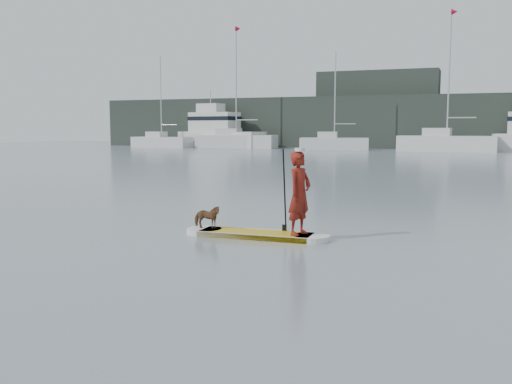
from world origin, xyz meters
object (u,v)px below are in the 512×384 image
(paddleboard, at_px, (256,234))
(paddler, at_px, (300,193))
(sailboat_b, at_px, (236,140))
(sailboat_c, at_px, (334,143))
(motor_yacht_b, at_px, (218,131))
(sailboat_d, at_px, (446,142))
(dog, at_px, (207,217))
(sailboat_a, at_px, (161,141))

(paddleboard, xyz_separation_m, paddler, (0.98, 0.03, 0.95))
(paddler, bearing_deg, sailboat_b, 41.54)
(paddler, relative_size, sailboat_b, 0.13)
(sailboat_c, bearing_deg, sailboat_b, 164.54)
(motor_yacht_b, bearing_deg, sailboat_d, 3.66)
(paddler, distance_m, dog, 2.25)
(sailboat_c, distance_m, motor_yacht_b, 15.07)
(paddleboard, relative_size, paddler, 1.85)
(sailboat_b, xyz_separation_m, sailboat_c, (11.96, -1.29, -0.20))
(sailboat_a, height_order, sailboat_b, sailboat_b)
(paddleboard, xyz_separation_m, sailboat_d, (1.70, 48.38, 0.93))
(paddleboard, distance_m, sailboat_a, 57.52)
(sailboat_a, bearing_deg, sailboat_c, 4.61)
(sailboat_a, bearing_deg, paddler, -52.36)
(sailboat_a, xyz_separation_m, sailboat_c, (21.11, 0.09, 0.02))
(paddler, xyz_separation_m, sailboat_b, (-22.67, 49.89, -0.04))
(paddler, xyz_separation_m, motor_yacht_b, (-25.50, 51.21, 0.94))
(paddleboard, height_order, sailboat_d, sailboat_d)
(paddleboard, relative_size, motor_yacht_b, 0.30)
(sailboat_a, distance_m, sailboat_c, 21.11)
(dog, bearing_deg, paddler, -97.12)
(sailboat_b, bearing_deg, paddleboard, -69.09)
(paddler, relative_size, motor_yacht_b, 0.16)
(paddler, height_order, sailboat_a, sailboat_a)
(dog, distance_m, motor_yacht_b, 56.36)
(paddleboard, relative_size, sailboat_b, 0.24)
(paddleboard, xyz_separation_m, sailboat_c, (-9.73, 48.63, 0.71))
(sailboat_b, bearing_deg, sailboat_d, -6.35)
(sailboat_b, xyz_separation_m, sailboat_d, (23.39, -1.54, 0.02))
(paddleboard, xyz_separation_m, dog, (-1.18, -0.03, 0.32))
(sailboat_c, bearing_deg, motor_yacht_b, 160.68)
(paddleboard, bearing_deg, motor_yacht_b, 113.89)
(sailboat_d, bearing_deg, sailboat_c, -177.09)
(dog, relative_size, motor_yacht_b, 0.06)
(paddler, relative_size, sailboat_c, 0.17)
(paddleboard, height_order, paddler, paddler)
(sailboat_b, xyz_separation_m, motor_yacht_b, (-2.83, 1.32, 0.99))
(sailboat_b, bearing_deg, sailboat_c, -8.72)
(sailboat_b, relative_size, sailboat_c, 1.34)
(sailboat_b, distance_m, sailboat_c, 12.03)
(paddler, bearing_deg, sailboat_c, 29.53)
(dog, bearing_deg, sailboat_c, 1.17)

